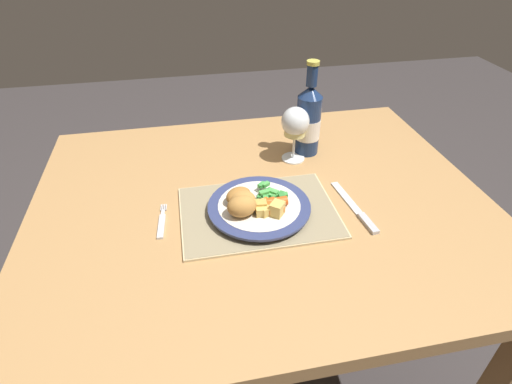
% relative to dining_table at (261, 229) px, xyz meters
% --- Properties ---
extents(ground_plane, '(6.00, 6.00, 0.00)m').
position_rel_dining_table_xyz_m(ground_plane, '(0.00, 0.00, -0.64)').
color(ground_plane, '#383333').
extents(dining_table, '(1.12, 0.90, 0.74)m').
position_rel_dining_table_xyz_m(dining_table, '(0.00, 0.00, 0.00)').
color(dining_table, '#AD7F4C').
rests_on(dining_table, ground).
extents(placemat, '(0.36, 0.26, 0.01)m').
position_rel_dining_table_xyz_m(placemat, '(-0.02, -0.05, 0.10)').
color(placemat, '#CCB789').
rests_on(placemat, dining_table).
extents(dinner_plate, '(0.24, 0.24, 0.02)m').
position_rel_dining_table_xyz_m(dinner_plate, '(-0.02, -0.05, 0.12)').
color(dinner_plate, silver).
rests_on(dinner_plate, placemat).
extents(breaded_croquettes, '(0.09, 0.11, 0.05)m').
position_rel_dining_table_xyz_m(breaded_croquettes, '(-0.06, -0.06, 0.15)').
color(breaded_croquettes, '#A87033').
rests_on(breaded_croquettes, dinner_plate).
extents(green_beans_pile, '(0.08, 0.07, 0.02)m').
position_rel_dining_table_xyz_m(green_beans_pile, '(0.02, -0.03, 0.13)').
color(green_beans_pile, '#338438').
rests_on(green_beans_pile, dinner_plate).
extents(glazed_carrots, '(0.06, 0.06, 0.02)m').
position_rel_dining_table_xyz_m(glazed_carrots, '(0.01, -0.07, 0.14)').
color(glazed_carrots, '#CC5119').
rests_on(glazed_carrots, dinner_plate).
extents(fork, '(0.02, 0.12, 0.01)m').
position_rel_dining_table_xyz_m(fork, '(-0.24, -0.05, 0.10)').
color(fork, silver).
rests_on(fork, dining_table).
extents(table_knife, '(0.04, 0.21, 0.01)m').
position_rel_dining_table_xyz_m(table_knife, '(0.21, -0.09, 0.10)').
color(table_knife, silver).
rests_on(table_knife, dining_table).
extents(wine_glass, '(0.08, 0.08, 0.16)m').
position_rel_dining_table_xyz_m(wine_glass, '(0.13, 0.17, 0.21)').
color(wine_glass, silver).
rests_on(wine_glass, dining_table).
extents(bottle, '(0.07, 0.07, 0.27)m').
position_rel_dining_table_xyz_m(bottle, '(0.17, 0.20, 0.20)').
color(bottle, navy).
rests_on(bottle, dining_table).
extents(roast_potatoes, '(0.07, 0.06, 0.03)m').
position_rel_dining_table_xyz_m(roast_potatoes, '(-0.00, -0.09, 0.14)').
color(roast_potatoes, '#DBB256').
rests_on(roast_potatoes, dinner_plate).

